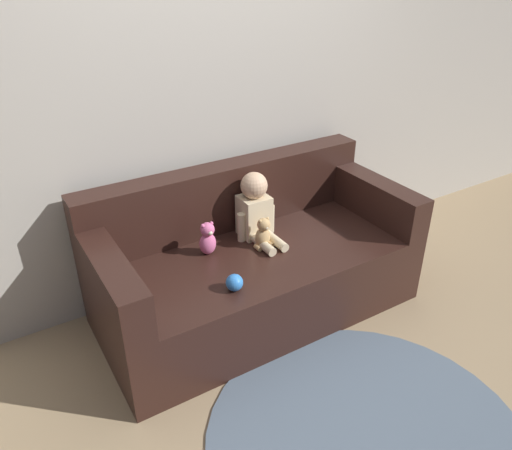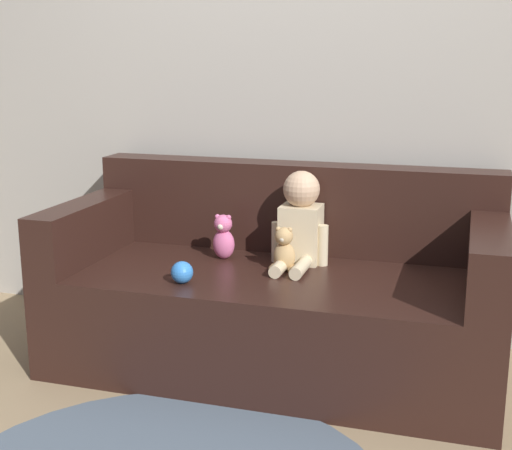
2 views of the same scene
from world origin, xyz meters
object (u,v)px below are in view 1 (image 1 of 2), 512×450
at_px(plush_toy_side, 208,239).
at_px(person_baby, 256,209).
at_px(couch, 253,264).
at_px(teddy_bear_brown, 263,234).
at_px(toy_ball, 234,283).

bearing_deg(plush_toy_side, person_baby, 6.34).
relative_size(couch, person_baby, 4.62).
xyz_separation_m(couch, teddy_bear_brown, (0.04, -0.05, 0.23)).
xyz_separation_m(couch, toy_ball, (-0.32, -0.34, 0.18)).
bearing_deg(person_baby, couch, -129.06).
height_order(couch, toy_ball, couch).
bearing_deg(plush_toy_side, couch, -11.99).
relative_size(person_baby, teddy_bear_brown, 2.10).
bearing_deg(teddy_bear_brown, person_baby, 76.12).
distance_m(person_baby, teddy_bear_brown, 0.17).
bearing_deg(toy_ball, person_baby, 47.49).
bearing_deg(plush_toy_side, toy_ball, -96.28).
bearing_deg(toy_ball, plush_toy_side, 83.72).
bearing_deg(toy_ball, teddy_bear_brown, 38.71).
bearing_deg(couch, person_baby, 50.94).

